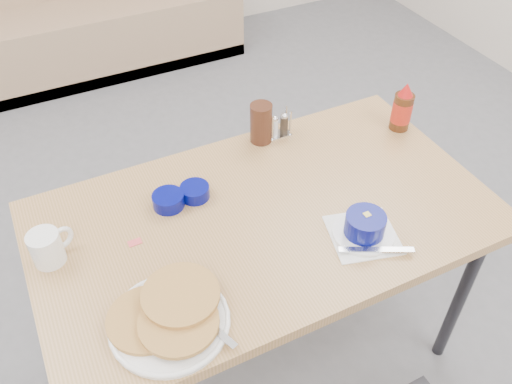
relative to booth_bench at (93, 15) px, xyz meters
name	(u,v)px	position (x,y,z in m)	size (l,w,h in m)	color
booth_bench	(93,15)	(0.00, 0.00, 0.00)	(1.90, 0.56, 1.22)	tan
dining_table	(265,228)	(0.00, -2.53, 0.35)	(1.40, 0.80, 0.76)	#AF8251
pancake_plate	(169,317)	(-0.39, -2.77, 0.43)	(0.31, 0.31, 0.05)	white
coffee_mug	(48,247)	(-0.62, -2.43, 0.46)	(0.13, 0.09, 0.10)	white
grits_setting	(365,228)	(0.22, -2.74, 0.44)	(0.23, 0.25, 0.08)	white
creamer_bowl	(168,200)	(-0.25, -2.37, 0.43)	(0.10, 0.10, 0.04)	#040963
butter_bowl	(195,192)	(-0.16, -2.37, 0.43)	(0.09, 0.09, 0.04)	#040963
amber_tumbler	(261,123)	(0.15, -2.19, 0.48)	(0.08, 0.08, 0.15)	#3E1F13
condiment_caddy	(279,127)	(0.23, -2.19, 0.45)	(0.09, 0.05, 0.10)	silver
syrup_bottle	(402,109)	(0.64, -2.35, 0.49)	(0.07, 0.07, 0.19)	#47230F
sugar_wrapper	(135,242)	(-0.39, -2.47, 0.41)	(0.04, 0.02, 0.00)	#DD494D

